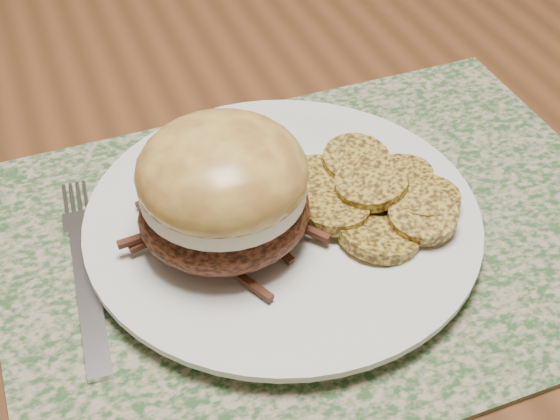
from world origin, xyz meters
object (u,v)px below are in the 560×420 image
Objects in this scene: pork_sandwich at (223,189)px; fork at (85,268)px; dining_table at (91,157)px; dinner_plate at (283,221)px.

pork_sandwich is 0.65× the size of fork.
dining_table is at bearing 100.56° from pork_sandwich.
pork_sandwich reaches higher than dining_table.
fork is (-0.09, 0.02, -0.06)m from pork_sandwich.
fork is (-0.03, -0.23, 0.09)m from dining_table.
fork is at bearing 165.41° from pork_sandwich.
fork reaches higher than dining_table.
dining_table is at bearing 86.71° from fork.
pork_sandwich is 0.11m from fork.
pork_sandwich is at bearing -169.86° from dinner_plate.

